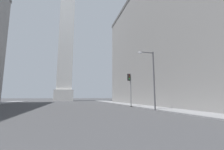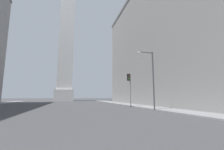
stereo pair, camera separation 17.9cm
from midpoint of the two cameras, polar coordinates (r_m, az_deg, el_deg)
sidewalk_right at (r=29.28m, az=12.15°, el=-11.48°), size 5.00×82.18×0.15m
building_right at (r=41.04m, az=27.69°, el=10.43°), size 25.95×47.55×28.58m
obelisk at (r=77.02m, az=-16.84°, el=17.16°), size 7.96×7.96×71.33m
traffic_light_mid_right at (r=28.21m, az=6.71°, el=-3.66°), size 0.78×0.50×6.16m
street_lamp at (r=21.30m, az=14.56°, el=0.42°), size 2.47×0.36×8.08m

